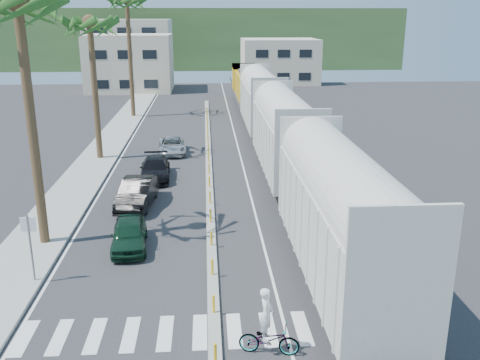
# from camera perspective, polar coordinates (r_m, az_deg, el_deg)

# --- Properties ---
(ground) EXTENTS (140.00, 140.00, 0.00)m
(ground) POSITION_cam_1_polar(r_m,az_deg,el_deg) (21.10, -2.86, -12.87)
(ground) COLOR #28282B
(ground) RESTS_ON ground
(sidewalk) EXTENTS (3.00, 90.00, 0.15)m
(sidewalk) POSITION_cam_1_polar(r_m,az_deg,el_deg) (45.31, -14.25, 3.22)
(sidewalk) COLOR gray
(sidewalk) RESTS_ON ground
(rails) EXTENTS (1.56, 100.00, 0.06)m
(rails) POSITION_cam_1_polar(r_m,az_deg,el_deg) (47.74, 2.58, 4.38)
(rails) COLOR black
(rails) RESTS_ON ground
(median) EXTENTS (0.45, 60.00, 0.85)m
(median) POSITION_cam_1_polar(r_m,az_deg,el_deg) (39.65, -3.36, 1.79)
(median) COLOR gray
(median) RESTS_ON ground
(crosswalk) EXTENTS (14.00, 2.20, 0.01)m
(crosswalk) POSITION_cam_1_polar(r_m,az_deg,el_deg) (19.39, -2.76, -15.80)
(crosswalk) COLOR silver
(crosswalk) RESTS_ON ground
(lane_markings) EXTENTS (9.42, 90.00, 0.01)m
(lane_markings) POSITION_cam_1_polar(r_m,az_deg,el_deg) (44.59, -6.18, 3.34)
(lane_markings) COLOR silver
(lane_markings) RESTS_ON ground
(freight_train) EXTENTS (3.00, 60.94, 5.85)m
(freight_train) POSITION_cam_1_polar(r_m,az_deg,el_deg) (40.89, 3.62, 6.31)
(freight_train) COLOR beige
(freight_train) RESTS_ON ground
(palm_trees) EXTENTS (3.50, 37.20, 13.75)m
(palm_trees) POSITION_cam_1_polar(r_m,az_deg,el_deg) (41.75, -15.36, 16.90)
(palm_trees) COLOR brown
(palm_trees) RESTS_ON ground
(street_sign) EXTENTS (0.60, 0.08, 3.00)m
(street_sign) POSITION_cam_1_polar(r_m,az_deg,el_deg) (23.15, -21.51, -5.87)
(street_sign) COLOR slate
(street_sign) RESTS_ON ground
(buildings) EXTENTS (38.00, 27.00, 10.00)m
(buildings) POSITION_cam_1_polar(r_m,az_deg,el_deg) (90.37, -7.88, 13.03)
(buildings) COLOR #C4B59C
(buildings) RESTS_ON ground
(hillside) EXTENTS (80.00, 20.00, 12.00)m
(hillside) POSITION_cam_1_polar(r_m,az_deg,el_deg) (118.37, -3.77, 14.87)
(hillside) COLOR #385628
(hillside) RESTS_ON ground
(car_lead) EXTENTS (2.28, 4.28, 1.37)m
(car_lead) POSITION_cam_1_polar(r_m,az_deg,el_deg) (25.85, -11.74, -5.68)
(car_lead) COLOR black
(car_lead) RESTS_ON ground
(car_second) EXTENTS (2.65, 5.19, 1.60)m
(car_second) POSITION_cam_1_polar(r_m,az_deg,el_deg) (31.29, -10.90, -1.34)
(car_second) COLOR black
(car_second) RESTS_ON ground
(car_third) EXTENTS (2.39, 4.98, 1.39)m
(car_third) POSITION_cam_1_polar(r_m,az_deg,el_deg) (36.37, -9.05, 1.19)
(car_third) COLOR black
(car_third) RESTS_ON ground
(car_rear) EXTENTS (2.83, 4.79, 1.23)m
(car_rear) POSITION_cam_1_polar(r_m,az_deg,el_deg) (43.08, -7.26, 3.65)
(car_rear) COLOR #B3B6B9
(car_rear) RESTS_ON ground
(cyclist) EXTENTS (1.50, 2.26, 2.35)m
(cyclist) POSITION_cam_1_polar(r_m,az_deg,el_deg) (17.94, 3.04, -16.01)
(cyclist) COLOR #9EA0A5
(cyclist) RESTS_ON ground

